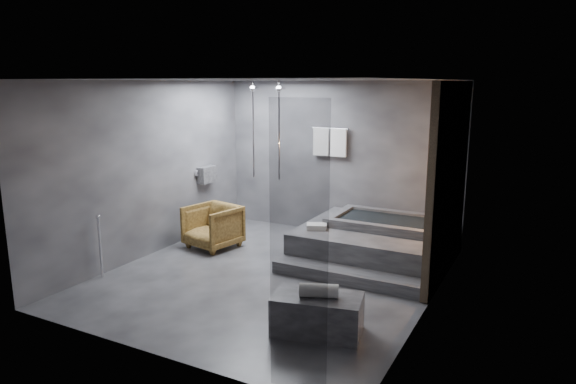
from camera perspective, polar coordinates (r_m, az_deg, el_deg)
The scene contains 7 objects.
room at distance 7.18m, azimuth 1.84°, elevation 3.80°, with size 5.00×5.04×2.82m.
tub_deck at distance 8.38m, azimuth 9.47°, elevation -5.56°, with size 2.20×2.00×0.50m, color #313134.
tub_step at distance 7.38m, azimuth 6.49°, elevation -9.26°, with size 2.20×0.36×0.18m, color #313134.
concrete_bench at distance 5.92m, azimuth 3.29°, elevation -13.38°, with size 0.99×0.54×0.44m, color #323134.
driftwood_chair at distance 8.83m, azimuth -8.36°, elevation -3.80°, with size 0.78×0.81×0.73m, color #442E11.
rolled_towel at distance 5.76m, azimuth 3.45°, elevation -10.88°, with size 0.16×0.16×0.43m, color silver.
deck_towel at distance 8.11m, azimuth 3.21°, elevation -3.85°, with size 0.31×0.23×0.08m, color silver.
Camera 1 is at (3.50, -6.15, 2.77)m, focal length 32.00 mm.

